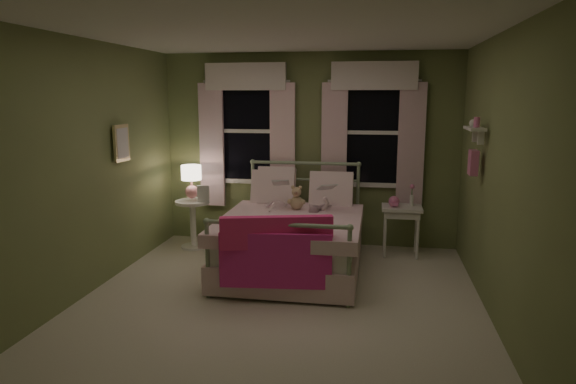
% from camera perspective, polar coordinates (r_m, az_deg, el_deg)
% --- Properties ---
extents(room_shell, '(4.20, 4.20, 4.20)m').
position_cam_1_polar(room_shell, '(4.95, -0.88, 2.17)').
color(room_shell, silver).
rests_on(room_shell, ground).
extents(bed, '(1.58, 2.04, 1.18)m').
position_cam_1_polar(bed, '(6.04, 0.50, -5.23)').
color(bed, white).
rests_on(bed, ground).
extents(pink_throw, '(1.10, 0.36, 0.71)m').
position_cam_1_polar(pink_throw, '(5.01, -1.34, -5.81)').
color(pink_throw, '#F52F7B').
rests_on(pink_throw, bed).
extents(child_left, '(0.27, 0.18, 0.75)m').
position_cam_1_polar(child_left, '(6.38, -1.29, 0.85)').
color(child_left, '#F7D1DD').
rests_on(child_left, bed).
extents(child_right, '(0.37, 0.32, 0.64)m').
position_cam_1_polar(child_right, '(6.30, 3.71, 0.20)').
color(child_right, '#F7D1DD').
rests_on(child_right, bed).
extents(book_left, '(0.21, 0.14, 0.26)m').
position_cam_1_polar(book_left, '(6.13, -1.74, 0.63)').
color(book_left, beige).
rests_on(book_left, child_left).
extents(book_right, '(0.22, 0.17, 0.26)m').
position_cam_1_polar(book_right, '(6.05, 3.46, 0.07)').
color(book_right, beige).
rests_on(book_right, child_right).
extents(teddy_bear, '(0.22, 0.18, 0.30)m').
position_cam_1_polar(teddy_bear, '(6.20, 0.97, -0.85)').
color(teddy_bear, tan).
rests_on(teddy_bear, bed).
extents(nightstand_left, '(0.46, 0.46, 0.65)m').
position_cam_1_polar(nightstand_left, '(7.01, -10.53, -2.80)').
color(nightstand_left, white).
rests_on(nightstand_left, ground).
extents(table_lamp, '(0.27, 0.27, 0.45)m').
position_cam_1_polar(table_lamp, '(6.91, -10.68, 1.53)').
color(table_lamp, '#D67F84').
rests_on(table_lamp, nightstand_left).
extents(book_nightstand, '(0.17, 0.23, 0.02)m').
position_cam_1_polar(book_nightstand, '(6.85, -10.05, -1.05)').
color(book_nightstand, beige).
rests_on(book_nightstand, nightstand_left).
extents(nightstand_right, '(0.50, 0.40, 0.64)m').
position_cam_1_polar(nightstand_right, '(6.68, 12.50, -2.40)').
color(nightstand_right, white).
rests_on(nightstand_right, ground).
extents(pink_toy, '(0.14, 0.18, 0.14)m').
position_cam_1_polar(pink_toy, '(6.63, 11.70, -1.05)').
color(pink_toy, pink).
rests_on(pink_toy, nightstand_right).
extents(bud_vase, '(0.06, 0.06, 0.28)m').
position_cam_1_polar(bud_vase, '(6.68, 13.60, -0.33)').
color(bud_vase, white).
rests_on(bud_vase, nightstand_right).
extents(window_left, '(1.34, 0.13, 1.96)m').
position_cam_1_polar(window_left, '(7.08, -4.62, 7.33)').
color(window_left, black).
rests_on(window_left, room_shell).
extents(window_right, '(1.34, 0.13, 1.96)m').
position_cam_1_polar(window_right, '(6.85, 9.39, 7.12)').
color(window_right, black).
rests_on(window_right, room_shell).
extents(wall_shelf, '(0.15, 0.50, 0.60)m').
position_cam_1_polar(wall_shelf, '(5.62, 19.97, 4.85)').
color(wall_shelf, white).
rests_on(wall_shelf, room_shell).
extents(framed_picture, '(0.03, 0.32, 0.42)m').
position_cam_1_polar(framed_picture, '(6.15, -18.00, 5.19)').
color(framed_picture, beige).
rests_on(framed_picture, room_shell).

